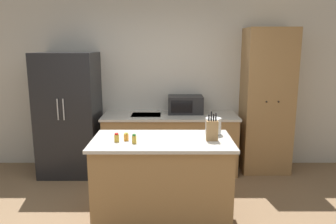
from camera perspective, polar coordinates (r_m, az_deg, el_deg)
name	(u,v)px	position (r m, az deg, el deg)	size (l,w,h in m)	color
wall_back	(147,85)	(5.25, -3.74, 4.72)	(7.20, 0.06, 2.60)	beige
refrigerator	(69,114)	(5.12, -16.89, -0.34)	(0.85, 0.77, 1.82)	black
back_counter	(169,143)	(5.07, 0.24, -5.38)	(2.03, 0.69, 0.89)	#9E7547
pantry_cabinet	(266,101)	(5.19, 16.66, 1.79)	(0.71, 0.58, 2.17)	#9E7547
kitchen_island	(162,179)	(3.71, -1.12, -11.62)	(1.52, 0.80, 0.93)	#9E7547
microwave	(185,105)	(5.06, 2.92, 1.30)	(0.53, 0.37, 0.27)	#232326
knife_block	(211,130)	(3.51, 7.57, -3.15)	(0.12, 0.06, 0.32)	#9E7547
spice_bottle_tall_dark	(116,138)	(3.49, -9.04, -4.45)	(0.05, 0.05, 0.09)	gold
spice_bottle_short_red	(134,139)	(3.41, -6.02, -4.71)	(0.05, 0.05, 0.10)	gold
spice_bottle_amber_oil	(126,137)	(3.52, -7.40, -4.33)	(0.05, 0.05, 0.09)	orange
kettle	(213,126)	(3.77, 7.78, -2.43)	(0.18, 0.18, 0.21)	white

